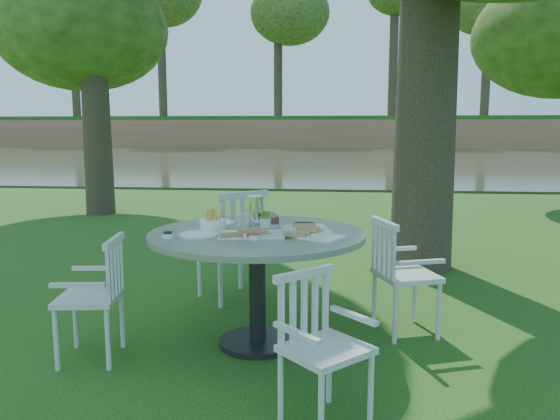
{
  "coord_description": "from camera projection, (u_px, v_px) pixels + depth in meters",
  "views": [
    {
      "loc": [
        0.49,
        -4.48,
        1.56
      ],
      "look_at": [
        0.0,
        0.2,
        0.85
      ],
      "focal_mm": 35.0,
      "sensor_mm": 36.0,
      "label": 1
    }
  ],
  "objects": [
    {
      "name": "table",
      "position": [
        257.0,
        252.0,
        3.87
      ],
      "size": [
        1.52,
        1.52,
        0.83
      ],
      "color": "black",
      "rests_on": "ground"
    },
    {
      "name": "chair_sw",
      "position": [
        101.0,
        289.0,
        3.66
      ],
      "size": [
        0.45,
        0.47,
        0.84
      ],
      "rotation": [
        0.0,
        0.0,
        -1.43
      ],
      "color": "silver",
      "rests_on": "ground"
    },
    {
      "name": "far_bank",
      "position": [
        336.0,
        57.0,
        44.03
      ],
      "size": [
        100.0,
        18.0,
        15.2
      ],
      "color": "#976146",
      "rests_on": "ground"
    },
    {
      "name": "chair_se",
      "position": [
        316.0,
        335.0,
        2.9
      ],
      "size": [
        0.55,
        0.55,
        0.8
      ],
      "rotation": [
        0.0,
        0.0,
        0.77
      ],
      "color": "silver",
      "rests_on": "ground"
    },
    {
      "name": "chair_ne",
      "position": [
        396.0,
        268.0,
        4.11
      ],
      "size": [
        0.54,
        0.56,
        0.88
      ],
      "rotation": [
        0.0,
        0.0,
        -4.38
      ],
      "color": "silver",
      "rests_on": "ground"
    },
    {
      "name": "tableware",
      "position": [
        253.0,
        224.0,
        3.91
      ],
      "size": [
        1.23,
        0.78,
        0.23
      ],
      "color": "white",
      "rests_on": "table"
    },
    {
      "name": "chair_nw",
      "position": [
        236.0,
        237.0,
        4.9
      ],
      "size": [
        0.69,
        0.69,
        1.0
      ],
      "rotation": [
        0.0,
        0.0,
        -2.42
      ],
      "color": "silver",
      "rests_on": "ground"
    },
    {
      "name": "ground",
      "position": [
        278.0,
        311.0,
        4.69
      ],
      "size": [
        140.0,
        140.0,
        0.0
      ],
      "primitive_type": "plane",
      "color": "#143C0C",
      "rests_on": "ground"
    },
    {
      "name": "river",
      "position": [
        328.0,
        160.0,
        27.31
      ],
      "size": [
        100.0,
        28.0,
        0.12
      ],
      "primitive_type": "cube",
      "color": "#31351F",
      "rests_on": "ground"
    }
  ]
}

